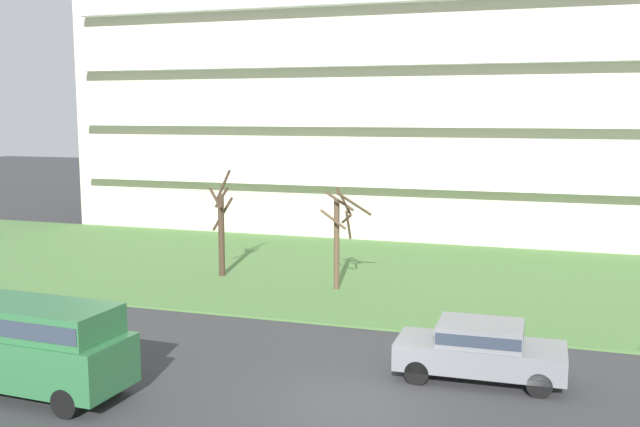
{
  "coord_description": "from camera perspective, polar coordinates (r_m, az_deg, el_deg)",
  "views": [
    {
      "loc": [
        4.44,
        -16.65,
        7.09
      ],
      "look_at": [
        -2.95,
        6.0,
        3.77
      ],
      "focal_mm": 41.22,
      "sensor_mm": 36.0,
      "label": 1
    }
  ],
  "objects": [
    {
      "name": "sedan_gray_center_right",
      "position": [
        20.21,
        12.32,
        -10.18
      ],
      "size": [
        4.43,
        1.89,
        1.57
      ],
      "rotation": [
        0.0,
        0.0,
        3.16
      ],
      "color": "slate",
      "rests_on": "ground"
    },
    {
      "name": "van_green_center_left",
      "position": [
        20.06,
        -21.65,
        -9.14
      ],
      "size": [
        5.3,
        2.27,
        2.36
      ],
      "rotation": [
        0.0,
        0.0,
        -0.05
      ],
      "color": "#2D6B3D",
      "rests_on": "ground"
    },
    {
      "name": "apartment_building",
      "position": [
        44.16,
        12.5,
        10.98
      ],
      "size": [
        47.8,
        11.39,
        19.18
      ],
      "color": "beige",
      "rests_on": "ground"
    },
    {
      "name": "grass_lawn_strip",
      "position": [
        31.76,
        9.62,
        -5.01
      ],
      "size": [
        80.0,
        16.0,
        0.08
      ],
      "primitive_type": "cube",
      "color": "#547F42",
      "rests_on": "ground"
    },
    {
      "name": "tree_far_left",
      "position": [
        31.68,
        -7.66,
        -1.14
      ],
      "size": [
        0.93,
        1.06,
        4.63
      ],
      "color": "#423023",
      "rests_on": "ground"
    },
    {
      "name": "ground",
      "position": [
        18.63,
        3.0,
        -14.45
      ],
      "size": [
        160.0,
        160.0,
        0.0
      ],
      "primitive_type": "plane",
      "color": "#38383A"
    },
    {
      "name": "tree_left",
      "position": [
        28.9,
        1.51,
        -1.63
      ],
      "size": [
        1.85,
        1.98,
        4.23
      ],
      "color": "brown",
      "rests_on": "ground"
    }
  ]
}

